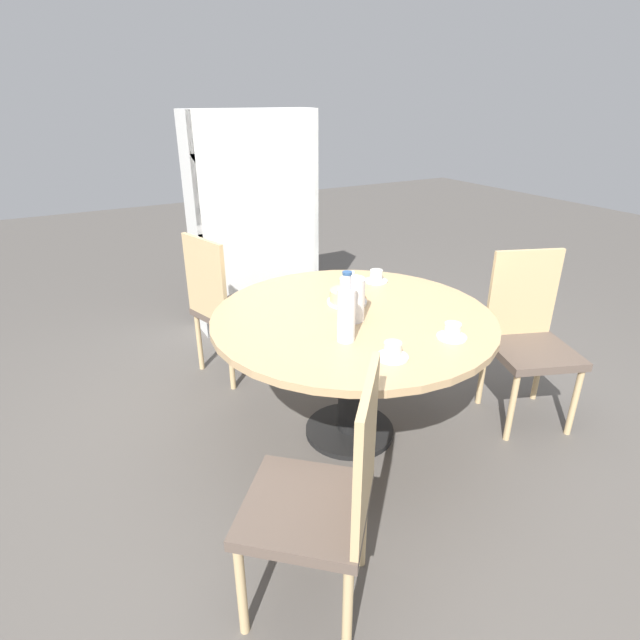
{
  "coord_description": "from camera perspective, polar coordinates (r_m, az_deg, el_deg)",
  "views": [
    {
      "loc": [
        -1.26,
        -1.91,
        1.71
      ],
      "look_at": [
        0.0,
        0.34,
        0.56
      ],
      "focal_mm": 28.0,
      "sensor_mm": 36.0,
      "label": 1
    }
  ],
  "objects": [
    {
      "name": "chair_c",
      "position": [
        1.76,
        0.61,
        -19.48
      ],
      "size": [
        0.59,
        0.59,
        0.95
      ],
      "rotation": [
        0.0,
        0.0,
        10.27
      ],
      "color": "tan",
      "rests_on": "ground_plane"
    },
    {
      "name": "cup_a",
      "position": [
        2.95,
        6.44,
        4.92
      ],
      "size": [
        0.14,
        0.14,
        0.07
      ],
      "color": "silver",
      "rests_on": "dining_table"
    },
    {
      "name": "cup_c",
      "position": [
        2.32,
        14.88,
        -1.33
      ],
      "size": [
        0.14,
        0.14,
        0.07
      ],
      "color": "silver",
      "rests_on": "dining_table"
    },
    {
      "name": "cake_main",
      "position": [
        2.63,
        3.11,
        2.67
      ],
      "size": [
        0.21,
        0.21,
        0.07
      ],
      "color": "silver",
      "rests_on": "dining_table"
    },
    {
      "name": "cup_b",
      "position": [
        2.09,
        8.29,
        -3.6
      ],
      "size": [
        0.14,
        0.14,
        0.07
      ],
      "color": "silver",
      "rests_on": "dining_table"
    },
    {
      "name": "bookshelf",
      "position": [
        3.95,
        -7.37,
        10.77
      ],
      "size": [
        0.98,
        0.28,
        1.64
      ],
      "rotation": [
        0.0,
        0.0,
        3.14
      ],
      "color": "silver",
      "rests_on": "ground_plane"
    },
    {
      "name": "water_bottle",
      "position": [
        2.18,
        3.02,
        0.77
      ],
      "size": [
        0.08,
        0.08,
        0.32
      ],
      "color": "silver",
      "rests_on": "dining_table"
    },
    {
      "name": "chair_a",
      "position": [
        3.01,
        22.74,
        -1.66
      ],
      "size": [
        0.54,
        0.54,
        0.95
      ],
      "rotation": [
        0.0,
        0.0,
        5.91
      ],
      "color": "tan",
      "rests_on": "ground_plane"
    },
    {
      "name": "chair_b",
      "position": [
        3.25,
        -10.77,
        1.76
      ],
      "size": [
        0.52,
        0.52,
        0.95
      ],
      "rotation": [
        0.0,
        0.0,
        8.13
      ],
      "color": "tan",
      "rests_on": "ground_plane"
    },
    {
      "name": "ground_plane",
      "position": [
        2.86,
        3.38,
        -12.67
      ],
      "size": [
        14.0,
        14.0,
        0.0
      ],
      "primitive_type": "plane",
      "color": "#56514C"
    },
    {
      "name": "coffee_pot",
      "position": [
        2.4,
        3.69,
        2.56
      ],
      "size": [
        0.12,
        0.12,
        0.25
      ],
      "color": "silver",
      "rests_on": "dining_table"
    },
    {
      "name": "dining_table",
      "position": [
        2.54,
        3.71,
        -1.79
      ],
      "size": [
        1.41,
        1.41,
        0.72
      ],
      "color": "black",
      "rests_on": "ground_plane"
    }
  ]
}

